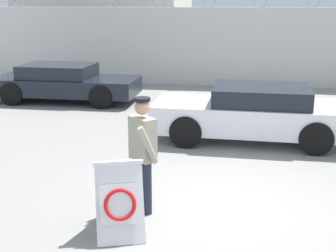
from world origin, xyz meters
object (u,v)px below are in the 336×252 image
object	(u,v)px
barricade_sign	(119,199)
parked_car_front_coupe	(64,82)
security_guard	(143,150)
parked_car_rear_sedan	(253,113)

from	to	relation	value
barricade_sign	parked_car_front_coupe	world-z (taller)	parked_car_front_coupe
security_guard	parked_car_rear_sedan	xyz separation A→B (m)	(1.74, 4.11, -0.35)
security_guard	parked_car_front_coupe	world-z (taller)	security_guard
barricade_sign	parked_car_rear_sedan	bearing A→B (deg)	50.83
security_guard	parked_car_rear_sedan	world-z (taller)	security_guard
security_guard	parked_car_rear_sedan	distance (m)	4.48
parked_car_front_coupe	parked_car_rear_sedan	world-z (taller)	parked_car_rear_sedan
parked_car_front_coupe	parked_car_rear_sedan	bearing A→B (deg)	-29.86
security_guard	parked_car_rear_sedan	size ratio (longest dim) A/B	0.40
barricade_sign	parked_car_front_coupe	xyz separation A→B (m)	(-3.92, 8.35, 0.09)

